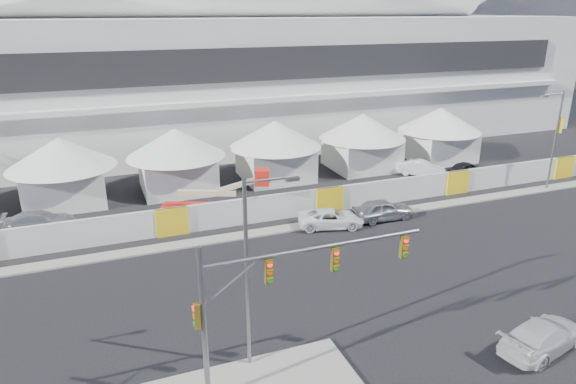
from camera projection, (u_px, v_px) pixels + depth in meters
name	position (u px, v px, depth m)	size (l,w,h in m)	color
ground	(344.00, 331.00, 25.12)	(160.00, 160.00, 0.00)	black
far_curb	(491.00, 197.00, 42.83)	(80.00, 1.20, 0.12)	gray
stadium	(255.00, 57.00, 61.37)	(80.00, 24.80, 21.98)	silver
tent_row	(227.00, 150.00, 45.33)	(53.40, 8.40, 5.40)	white
hoarding_fence	(329.00, 200.00, 39.56)	(70.00, 0.25, 2.00)	silver
scaffold_tower	(527.00, 78.00, 70.26)	(4.40, 4.40, 12.00)	#595B60
sedan_silver	(383.00, 210.00, 38.16)	(4.65, 1.87, 1.58)	#A9A9AE
pickup_curb	(331.00, 218.00, 36.90)	(4.75, 2.19, 1.32)	white
pickup_near	(543.00, 336.00, 23.54)	(4.94, 2.01, 1.43)	silver
lot_car_a	(421.00, 168.00, 48.37)	(4.32, 1.51, 1.42)	white
lot_car_b	(466.00, 169.00, 48.31)	(3.98, 1.60, 1.36)	black
lot_car_c	(40.00, 221.00, 36.32)	(4.81, 1.96, 1.40)	silver
traffic_mast	(258.00, 306.00, 19.95)	(9.65, 0.66, 6.74)	slate
streetlight_median	(252.00, 262.00, 21.08)	(2.38, 0.24, 8.58)	slate
streetlight_curb	(554.00, 134.00, 43.18)	(2.52, 0.57, 8.51)	slate
boom_lift	(200.00, 206.00, 37.96)	(8.28, 3.18, 4.05)	red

